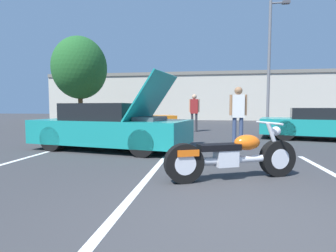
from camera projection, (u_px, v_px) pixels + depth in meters
ground_plane at (249, 224)px, 2.70m from camera, size 80.00×80.00×0.00m
parking_stripe_middle at (146, 180)px, 4.31m from camera, size 0.12×5.12×0.01m
far_building at (212, 95)px, 25.49m from camera, size 32.00×4.20×4.40m
light_pole at (270, 58)px, 16.32m from camera, size 1.21×0.28×7.72m
tree_background at (80, 68)px, 18.36m from camera, size 3.77×3.77×6.11m
motorcycle at (232, 156)px, 4.33m from camera, size 2.21×1.11×0.95m
show_car_hood_open at (112, 127)px, 7.47m from camera, size 4.60×2.67×2.09m
parked_car_mid_row at (326, 124)px, 9.60m from camera, size 4.92×2.98×1.17m
parked_car_left_row at (136, 118)px, 15.63m from camera, size 4.86×3.41×1.14m
spectator_near_motorcycle at (194, 109)px, 12.64m from camera, size 0.52×0.24×1.82m
spectator_by_show_car at (238, 111)px, 7.95m from camera, size 0.52×0.24×1.81m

